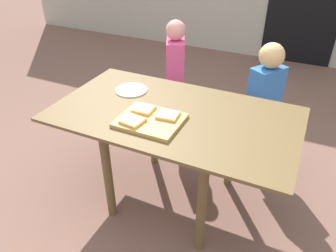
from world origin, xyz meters
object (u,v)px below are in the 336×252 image
(dining_table, at_px, (174,127))
(pizza_slice_far_left, at_px, (144,109))
(child_left, at_px, (175,75))
(cutting_board, at_px, (150,120))
(pizza_slice_near_left, at_px, (133,121))
(pizza_slice_far_right, at_px, (168,115))
(child_right, at_px, (264,98))
(plate_white_left, at_px, (131,90))

(dining_table, bearing_deg, pizza_slice_far_left, -152.56)
(child_left, bearing_deg, pizza_slice_far_left, -78.62)
(pizza_slice_far_left, relative_size, child_left, 0.12)
(cutting_board, distance_m, pizza_slice_near_left, 0.10)
(child_left, bearing_deg, pizza_slice_far_right, -68.77)
(dining_table, relative_size, child_left, 1.42)
(pizza_slice_far_right, bearing_deg, cutting_board, -140.30)
(dining_table, height_order, child_left, child_left)
(pizza_slice_far_left, bearing_deg, child_left, 101.38)
(dining_table, bearing_deg, child_left, 113.61)
(child_left, height_order, child_right, child_left)
(pizza_slice_near_left, bearing_deg, child_left, 100.20)
(dining_table, height_order, pizza_slice_far_right, pizza_slice_far_right)
(cutting_board, distance_m, pizza_slice_far_right, 0.10)
(pizza_slice_far_left, relative_size, child_right, 0.12)
(cutting_board, bearing_deg, plate_white_left, 135.28)
(pizza_slice_far_right, distance_m, plate_white_left, 0.44)
(cutting_board, distance_m, child_right, 0.98)
(pizza_slice_near_left, bearing_deg, child_right, 58.03)
(plate_white_left, bearing_deg, child_right, 34.09)
(child_left, bearing_deg, child_right, -4.68)
(child_right, bearing_deg, pizza_slice_far_right, -118.50)
(plate_white_left, height_order, child_right, child_right)
(pizza_slice_near_left, relative_size, pizza_slice_far_right, 1.04)
(pizza_slice_near_left, xyz_separation_m, pizza_slice_far_right, (0.15, 0.14, 0.00))
(pizza_slice_far_right, bearing_deg, plate_white_left, 148.52)
(dining_table, xyz_separation_m, pizza_slice_far_left, (-0.16, -0.08, 0.13))
(pizza_slice_far_right, relative_size, child_left, 0.12)
(pizza_slice_far_right, bearing_deg, pizza_slice_near_left, -137.16)
(dining_table, distance_m, pizza_slice_far_right, 0.16)
(plate_white_left, height_order, child_left, child_left)
(pizza_slice_near_left, height_order, child_right, child_right)
(pizza_slice_far_left, relative_size, plate_white_left, 0.56)
(dining_table, bearing_deg, cutting_board, -118.39)
(cutting_board, xyz_separation_m, child_right, (0.49, 0.83, -0.14))
(pizza_slice_near_left, distance_m, pizza_slice_far_right, 0.20)
(dining_table, relative_size, pizza_slice_far_left, 12.06)
(child_left, bearing_deg, dining_table, -66.39)
(pizza_slice_far_left, bearing_deg, pizza_slice_near_left, -86.92)
(dining_table, bearing_deg, child_right, 58.77)
(pizza_slice_near_left, xyz_separation_m, pizza_slice_far_left, (-0.01, 0.14, 0.00))
(pizza_slice_near_left, distance_m, plate_white_left, 0.43)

